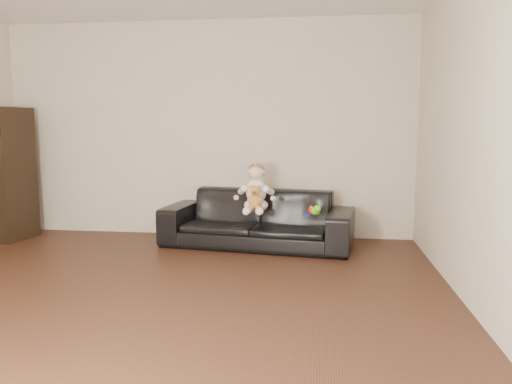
# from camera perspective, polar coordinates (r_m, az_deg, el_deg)

# --- Properties ---
(floor) EXTENTS (5.50, 5.50, 0.00)m
(floor) POSITION_cam_1_polar(r_m,az_deg,el_deg) (3.78, -15.06, -13.69)
(floor) COLOR #3D2215
(floor) RESTS_ON ground
(wall_back) EXTENTS (5.00, 0.00, 5.00)m
(wall_back) POSITION_cam_1_polar(r_m,az_deg,el_deg) (6.16, -5.70, 7.08)
(wall_back) COLOR beige
(wall_back) RESTS_ON ground
(wall_right) EXTENTS (0.00, 5.50, 5.50)m
(wall_right) POSITION_cam_1_polar(r_m,az_deg,el_deg) (3.44, 26.48, 5.84)
(wall_right) COLOR beige
(wall_right) RESTS_ON ground
(sofa) EXTENTS (2.21, 1.10, 0.62)m
(sofa) POSITION_cam_1_polar(r_m,az_deg,el_deg) (5.64, 0.16, -3.06)
(sofa) COLOR black
(sofa) RESTS_ON floor
(cabinet) EXTENTS (0.47, 0.59, 1.56)m
(cabinet) POSITION_cam_1_polar(r_m,az_deg,el_deg) (6.60, -26.47, 1.84)
(cabinet) COLOR black
(cabinet) RESTS_ON floor
(shelf_item) EXTENTS (0.22, 0.28, 0.28)m
(shelf_item) POSITION_cam_1_polar(r_m,az_deg,el_deg) (6.57, -26.51, 4.89)
(shelf_item) COLOR silver
(shelf_item) RESTS_ON cabinet
(baby) EXTENTS (0.36, 0.45, 0.54)m
(baby) POSITION_cam_1_polar(r_m,az_deg,el_deg) (5.47, -0.02, 0.16)
(baby) COLOR #F5CFD8
(baby) RESTS_ON sofa
(teddy_bear) EXTENTS (0.16, 0.16, 0.25)m
(teddy_bear) POSITION_cam_1_polar(r_m,az_deg,el_deg) (5.32, -0.14, -0.62)
(teddy_bear) COLOR #B78034
(teddy_bear) RESTS_ON sofa
(toy_green) EXTENTS (0.14, 0.15, 0.09)m
(toy_green) POSITION_cam_1_polar(r_m,az_deg,el_deg) (5.35, 6.81, -2.18)
(toy_green) COLOR #70E71B
(toy_green) RESTS_ON sofa
(toy_rattle) EXTENTS (0.09, 0.09, 0.07)m
(toy_rattle) POSITION_cam_1_polar(r_m,az_deg,el_deg) (5.42, 6.34, -2.10)
(toy_rattle) COLOR red
(toy_rattle) RESTS_ON sofa
(toy_blue_disc) EXTENTS (0.11, 0.11, 0.01)m
(toy_blue_disc) POSITION_cam_1_polar(r_m,az_deg,el_deg) (5.32, 5.77, -2.62)
(toy_blue_disc) COLOR #1723B9
(toy_blue_disc) RESTS_ON sofa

